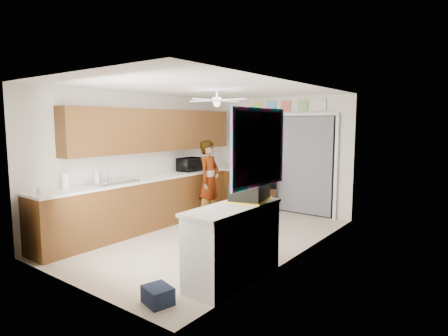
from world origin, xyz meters
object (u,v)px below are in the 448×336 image
Objects in this scene: navy_crate at (158,295)px; microwave at (190,164)px; cardboard_box at (207,265)px; man at (209,180)px; soap_bottle at (97,175)px; dog at (252,217)px; suitcase at (250,191)px; paper_towel_roll at (65,181)px.

microwave is at bearing 126.81° from navy_crate.
cardboard_box is 2.85m from man.
soap_bottle is 2.62m from cardboard_box.
navy_crate is (2.50, -1.00, -0.98)m from soap_bottle.
man reaches higher than soap_bottle.
navy_crate is at bearing -76.97° from dog.
man is at bearing 120.15° from navy_crate.
suitcase is (2.76, 0.41, -0.02)m from soap_bottle.
soap_bottle is 2.88m from dog.
paper_towel_roll is at bearing 176.85° from microwave.
microwave is at bearing 179.52° from dog.
suitcase is at bearing -59.88° from dog.
suitcase is at bearing -137.66° from man.
man is 3.19× the size of dog.
suitcase is at bearing -124.69° from microwave.
man is (0.72, 2.08, -0.27)m from soap_bottle.
microwave is 1.63× the size of navy_crate.
suitcase reaches higher than dog.
dog is at bearing 108.53° from cardboard_box.
paper_towel_roll is 3.31m from dog.
cardboard_box is at bearing 93.79° from navy_crate.
suitcase is at bearing 20.45° from paper_towel_roll.
soap_bottle is 2.87m from navy_crate.
microwave is 3.32m from cardboard_box.
navy_crate is 0.19× the size of man.
paper_towel_roll is (0.07, -0.60, -0.01)m from soap_bottle.
man is (0.65, 2.68, -0.27)m from paper_towel_roll.
soap_bottle is at bearing 174.63° from suitcase.
microwave is at bearing 76.46° from man.
man is (-1.73, 2.17, 0.66)m from cardboard_box.
man reaches higher than microwave.
man reaches higher than suitcase.
cardboard_box is 0.27× the size of man.
cardboard_box is (2.37, 0.51, -0.93)m from paper_towel_roll.
soap_bottle is 0.61× the size of cardboard_box.
paper_towel_roll is 2.60m from cardboard_box.
dog reaches higher than navy_crate.
dog is (-1.07, 1.75, -0.86)m from suitcase.
soap_bottle is at bearing 152.53° from man.
cardboard_box is at bearing -136.40° from suitcase.
man is at bearing -96.30° from microwave.
dog is (-0.75, 2.25, 0.06)m from cardboard_box.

